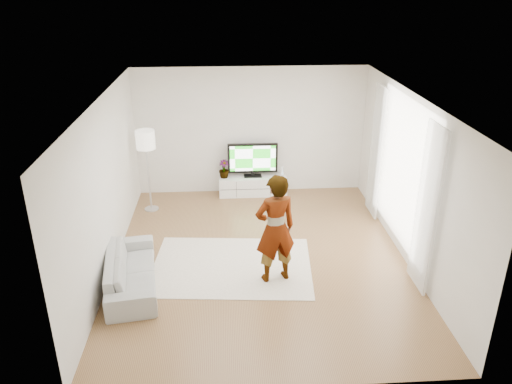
{
  "coord_description": "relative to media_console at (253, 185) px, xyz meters",
  "views": [
    {
      "loc": [
        -0.56,
        -7.5,
        4.55
      ],
      "look_at": [
        -0.05,
        0.4,
        1.09
      ],
      "focal_mm": 35.0,
      "sensor_mm": 36.0,
      "label": 1
    }
  ],
  "objects": [
    {
      "name": "window",
      "position": [
        2.45,
        -2.46,
        1.24
      ],
      "size": [
        0.01,
        2.6,
        2.5
      ],
      "primitive_type": "cube",
      "color": "white",
      "rests_on": "wall_right"
    },
    {
      "name": "wall_back",
      "position": [
        -0.03,
        0.24,
        1.19
      ],
      "size": [
        5.0,
        0.02,
        2.8
      ],
      "primitive_type": "cube",
      "color": "white",
      "rests_on": "floor"
    },
    {
      "name": "floor",
      "position": [
        -0.03,
        -2.76,
        -0.21
      ],
      "size": [
        6.0,
        6.0,
        0.0
      ],
      "primitive_type": "plane",
      "color": "olive",
      "rests_on": "ground"
    },
    {
      "name": "player",
      "position": [
        0.15,
        -3.43,
        0.71
      ],
      "size": [
        0.75,
        0.6,
        1.81
      ],
      "primitive_type": "imported",
      "rotation": [
        0.0,
        0.0,
        3.42
      ],
      "color": "#334772",
      "rests_on": "rug"
    },
    {
      "name": "sofa",
      "position": [
        -2.13,
        -3.47,
        0.06
      ],
      "size": [
        1.01,
        1.97,
        0.55
      ],
      "primitive_type": "imported",
      "rotation": [
        0.0,
        0.0,
        1.72
      ],
      "color": "#A7A7A2",
      "rests_on": "floor"
    },
    {
      "name": "wall_front",
      "position": [
        -0.03,
        -5.76,
        1.19
      ],
      "size": [
        5.0,
        0.02,
        2.8
      ],
      "primitive_type": "cube",
      "color": "white",
      "rests_on": "floor"
    },
    {
      "name": "ceiling",
      "position": [
        -0.03,
        -2.76,
        2.59
      ],
      "size": [
        6.0,
        6.0,
        0.0
      ],
      "primitive_type": "plane",
      "color": "white",
      "rests_on": "wall_back"
    },
    {
      "name": "wall_right",
      "position": [
        2.47,
        -2.76,
        1.19
      ],
      "size": [
        0.02,
        6.0,
        2.8
      ],
      "primitive_type": "cube",
      "color": "white",
      "rests_on": "floor"
    },
    {
      "name": "media_console",
      "position": [
        0.0,
        0.0,
        0.0
      ],
      "size": [
        1.5,
        0.43,
        0.42
      ],
      "color": "white",
      "rests_on": "floor"
    },
    {
      "name": "curtain_far",
      "position": [
        2.37,
        -1.16,
        1.14
      ],
      "size": [
        0.04,
        0.7,
        2.6
      ],
      "primitive_type": "cube",
      "color": "white",
      "rests_on": "floor"
    },
    {
      "name": "curtain_near",
      "position": [
        2.37,
        -3.76,
        1.14
      ],
      "size": [
        0.04,
        0.7,
        2.6
      ],
      "primitive_type": "cube",
      "color": "white",
      "rests_on": "floor"
    },
    {
      "name": "wall_left",
      "position": [
        -2.53,
        -2.76,
        1.19
      ],
      "size": [
        0.02,
        6.0,
        2.8
      ],
      "primitive_type": "cube",
      "color": "white",
      "rests_on": "floor"
    },
    {
      "name": "potted_plant",
      "position": [
        -0.64,
        0.0,
        0.41
      ],
      "size": [
        0.25,
        0.25,
        0.4
      ],
      "primitive_type": "imported",
      "rotation": [
        0.0,
        0.0,
        0.11
      ],
      "color": "#3F7238",
      "rests_on": "media_console"
    },
    {
      "name": "floor_lamp",
      "position": [
        -2.18,
        -0.65,
        1.25
      ],
      "size": [
        0.38,
        0.38,
        1.72
      ],
      "color": "silver",
      "rests_on": "floor"
    },
    {
      "name": "game_console",
      "position": [
        0.66,
        -0.0,
        0.31
      ],
      "size": [
        0.07,
        0.15,
        0.2
      ],
      "rotation": [
        0.0,
        0.0,
        -0.17
      ],
      "color": "white",
      "rests_on": "media_console"
    },
    {
      "name": "rug",
      "position": [
        -0.54,
        -3.01,
        -0.2
      ],
      "size": [
        2.82,
        2.14,
        0.01
      ],
      "primitive_type": "cube",
      "rotation": [
        0.0,
        0.0,
        -0.09
      ],
      "color": "white",
      "rests_on": "floor"
    },
    {
      "name": "television",
      "position": [
        -0.0,
        0.03,
        0.62
      ],
      "size": [
        1.1,
        0.22,
        0.76
      ],
      "color": "black",
      "rests_on": "media_console"
    }
  ]
}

